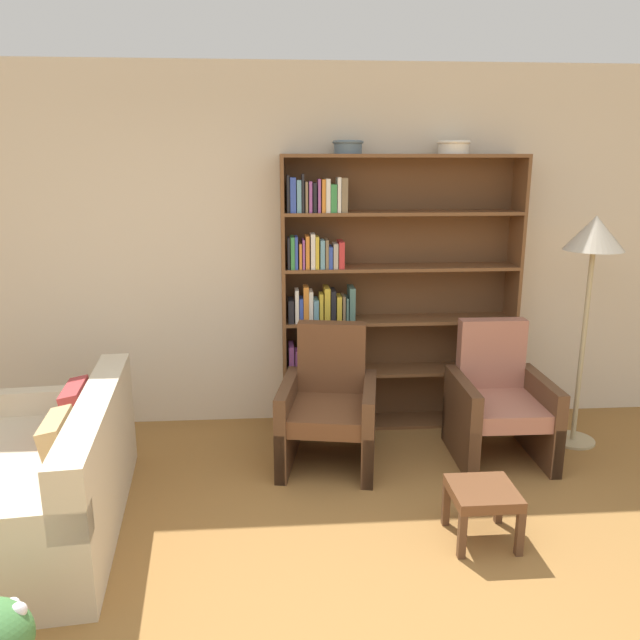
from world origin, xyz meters
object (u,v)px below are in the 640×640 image
(bookshelf, at_px, (374,299))
(armchair_cushioned, at_px, (498,402))
(bowl_brass, at_px, (348,146))
(armchair_leather, at_px, (329,407))
(floor_lamp, at_px, (593,247))
(bowl_copper, at_px, (454,146))
(couch, at_px, (46,484))
(footstool, at_px, (483,497))

(bookshelf, bearing_deg, armchair_cushioned, -37.74)
(bookshelf, distance_m, bowl_brass, 1.15)
(bowl_brass, height_order, armchair_leather, bowl_brass)
(floor_lamp, bearing_deg, bowl_copper, 153.62)
(couch, distance_m, floor_lamp, 3.82)
(bowl_brass, distance_m, couch, 2.95)
(bookshelf, xyz_separation_m, bowl_copper, (0.56, -0.01, 1.13))
(bowl_brass, bearing_deg, floor_lamp, -14.94)
(bowl_brass, relative_size, floor_lamp, 0.13)
(armchair_cushioned, height_order, footstool, armchair_cushioned)
(bowl_copper, relative_size, couch, 0.14)
(bowl_copper, relative_size, floor_lamp, 0.14)
(armchair_leather, bearing_deg, footstool, 136.94)
(armchair_cushioned, height_order, floor_lamp, floor_lamp)
(bowl_brass, bearing_deg, armchair_leather, -106.96)
(bookshelf, relative_size, bowl_copper, 8.60)
(couch, height_order, armchair_cushioned, armchair_cushioned)
(armchair_leather, xyz_separation_m, armchair_cushioned, (1.20, 0.00, 0.00))
(armchair_leather, bearing_deg, bowl_copper, -137.60)
(bookshelf, xyz_separation_m, bowl_brass, (-0.22, -0.01, 1.13))
(armchair_cushioned, bearing_deg, footstool, 67.28)
(bowl_copper, bearing_deg, floor_lamp, -26.38)
(bookshelf, distance_m, couch, 2.58)
(couch, bearing_deg, floor_lamp, -81.62)
(bookshelf, bearing_deg, armchair_leather, -123.09)
(bookshelf, relative_size, armchair_leather, 2.22)
(bowl_copper, height_order, floor_lamp, bowl_copper)
(couch, bearing_deg, bookshelf, -62.68)
(footstool, bearing_deg, bowl_brass, 109.55)
(bowl_copper, distance_m, armchair_cushioned, 1.87)
(armchair_leather, relative_size, footstool, 2.67)
(armchair_leather, height_order, floor_lamp, floor_lamp)
(armchair_leather, distance_m, floor_lamp, 2.15)
(armchair_leather, bearing_deg, couch, 33.67)
(bowl_brass, bearing_deg, couch, -144.29)
(bowl_copper, height_order, armchair_cushioned, bowl_copper)
(armchair_cushioned, distance_m, footstool, 1.12)
(bowl_brass, distance_m, armchair_leather, 1.86)
(bowl_brass, height_order, floor_lamp, bowl_brass)
(bookshelf, distance_m, floor_lamp, 1.59)
(armchair_leather, bearing_deg, bookshelf, -112.95)
(armchair_leather, distance_m, footstool, 1.28)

